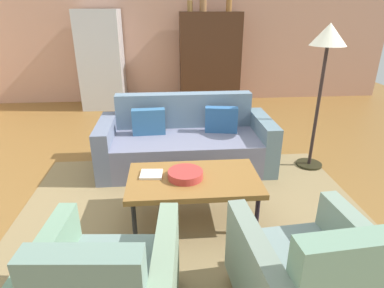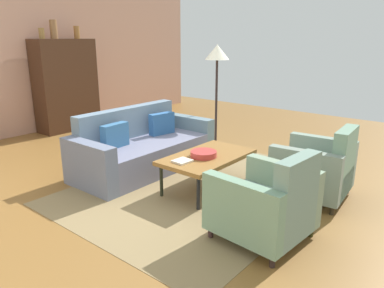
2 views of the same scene
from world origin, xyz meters
TOP-DOWN VIEW (x-y plane):
  - ground_plane at (0.00, 0.00)m, footprint 11.26×11.26m
  - wall_back at (0.00, 3.65)m, footprint 9.39×0.12m
  - area_rug at (0.18, -0.72)m, footprint 3.40×2.60m
  - couch at (0.18, 0.42)m, footprint 2.11×0.91m
  - coffee_table at (0.18, -0.77)m, footprint 1.20×0.70m
  - armchair_left at (-0.43, -1.94)m, footprint 0.86×0.86m
  - armchair_right at (0.78, -1.94)m, footprint 0.86×0.86m
  - fruit_bowl at (0.10, -0.77)m, footprint 0.32×0.32m
  - book_stack at (-0.21, -0.70)m, footprint 0.21×0.19m
  - cabinet at (0.85, 3.30)m, footprint 1.20×0.51m
  - vase_tall at (0.45, 3.30)m, footprint 0.10×0.10m
  - vase_round at (0.70, 3.30)m, footprint 0.14×0.14m
  - vase_small at (1.20, 3.30)m, footprint 0.11×0.11m
  - floor_lamp at (1.75, 0.23)m, footprint 0.40×0.40m

SIDE VIEW (x-z plane):
  - ground_plane at x=0.00m, z-range 0.00..0.00m
  - area_rug at x=0.18m, z-range 0.00..0.01m
  - couch at x=0.18m, z-range -0.14..0.72m
  - armchair_left at x=-0.43m, z-range -0.10..0.78m
  - armchair_right at x=0.78m, z-range -0.10..0.78m
  - coffee_table at x=0.18m, z-range 0.18..0.63m
  - book_stack at x=-0.21m, z-range 0.44..0.46m
  - fruit_bowl at x=0.10m, z-range 0.44..0.51m
  - cabinet at x=0.85m, z-range 0.00..1.80m
  - wall_back at x=0.00m, z-range 0.00..2.80m
  - floor_lamp at x=1.75m, z-range 0.58..2.30m
  - vase_tall at x=0.45m, z-range 1.80..1.99m
  - vase_small at x=1.20m, z-range 1.80..2.04m
  - vase_round at x=0.70m, z-range 1.80..2.15m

